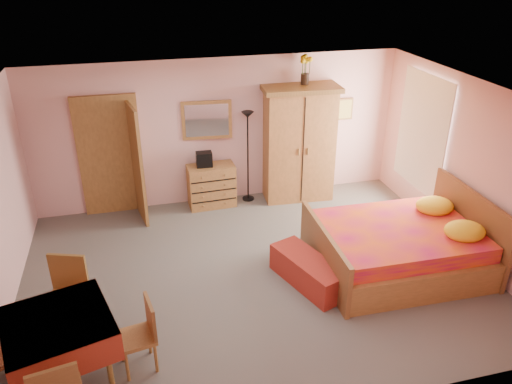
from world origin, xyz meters
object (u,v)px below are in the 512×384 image
object	(u,v)px
floor_lamp	(248,157)
wardrobe	(299,144)
chair_north	(65,300)
chair_east	(136,337)
stereo	(204,159)
sunflower_vase	(305,70)
dining_table	(62,349)
bed	(399,235)
wall_mirror	(207,120)
bench	(308,271)
chest_of_drawers	(212,186)

from	to	relation	value
floor_lamp	wardrobe	world-z (taller)	wardrobe
chair_north	chair_east	bearing A→B (deg)	155.83
stereo	sunflower_vase	bearing A→B (deg)	1.26
stereo	dining_table	distance (m)	4.22
dining_table	sunflower_vase	bearing A→B (deg)	42.83
floor_lamp	bed	xyz separation A→B (m)	(1.57, -2.67, -0.30)
chair_north	wall_mirror	bearing A→B (deg)	-106.42
dining_table	wall_mirror	bearing A→B (deg)	59.62
bench	chair_north	xyz separation A→B (m)	(-3.13, -0.24, 0.30)
floor_lamp	wardrobe	bearing A→B (deg)	-6.53
sunflower_vase	bed	size ratio (longest dim) A/B	0.22
wardrobe	chair_north	distance (m)	4.83
stereo	dining_table	world-z (taller)	stereo
stereo	dining_table	size ratio (longest dim) A/B	0.26
bench	chair_north	bearing A→B (deg)	-175.67
wall_mirror	chair_east	xyz separation A→B (m)	(-1.46, -3.86, -1.12)
chest_of_drawers	wall_mirror	world-z (taller)	wall_mirror
chest_of_drawers	floor_lamp	distance (m)	0.83
wardrobe	chair_north	world-z (taller)	wardrobe
bed	chair_east	world-z (taller)	bed
floor_lamp	chair_east	xyz separation A→B (m)	(-2.15, -3.72, -0.42)
chest_of_drawers	bench	world-z (taller)	chest_of_drawers
stereo	chair_east	world-z (taller)	stereo
sunflower_vase	bench	distance (m)	3.56
sunflower_vase	chair_north	distance (m)	5.27
stereo	floor_lamp	bearing A→B (deg)	4.27
wardrobe	bench	bearing A→B (deg)	-101.61
sunflower_vase	floor_lamp	bearing A→B (deg)	178.89
wall_mirror	chair_north	distance (m)	3.97
stereo	sunflower_vase	world-z (taller)	sunflower_vase
wall_mirror	chair_east	size ratio (longest dim) A/B	1.02
stereo	bench	distance (m)	2.94
bench	chair_north	distance (m)	3.15
floor_lamp	bench	bearing A→B (deg)	-85.87
bed	stereo	bearing A→B (deg)	133.35
wall_mirror	wardrobe	bearing A→B (deg)	-3.65
stereo	wardrobe	xyz separation A→B (m)	(1.72, -0.05, 0.14)
wall_mirror	sunflower_vase	xyz separation A→B (m)	(1.70, -0.16, 0.81)
bench	bed	bearing A→B (deg)	2.39
wall_mirror	bench	size ratio (longest dim) A/B	0.71
chair_east	floor_lamp	bearing A→B (deg)	-39.59
wardrobe	wall_mirror	bearing A→B (deg)	175.16
chest_of_drawers	bed	world-z (taller)	bed
chest_of_drawers	stereo	size ratio (longest dim) A/B	3.00
chair_east	wardrobe	bearing A→B (deg)	-49.91
floor_lamp	chair_north	bearing A→B (deg)	-134.66
stereo	wardrobe	size ratio (longest dim) A/B	0.13
wardrobe	chair_east	size ratio (longest dim) A/B	2.47
wall_mirror	stereo	bearing A→B (deg)	-113.72
bed	bench	distance (m)	1.42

